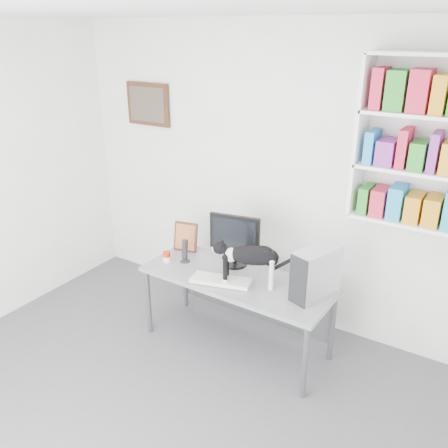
% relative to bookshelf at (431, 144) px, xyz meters
% --- Properties ---
extents(room, '(4.01, 4.01, 2.70)m').
position_rel_bookshelf_xyz_m(room, '(-1.40, -1.85, -0.50)').
color(room, '#525257').
rests_on(room, ground).
extents(bookshelf, '(1.03, 0.28, 1.24)m').
position_rel_bookshelf_xyz_m(bookshelf, '(0.00, 0.00, 0.00)').
color(bookshelf, white).
rests_on(bookshelf, room).
extents(wall_art, '(0.52, 0.04, 0.42)m').
position_rel_bookshelf_xyz_m(wall_art, '(-2.70, 0.12, 0.05)').
color(wall_art, '#462416').
rests_on(wall_art, room).
extents(desk, '(1.64, 0.66, 0.68)m').
position_rel_bookshelf_xyz_m(desk, '(-1.24, -0.56, -1.51)').
color(desk, gray).
rests_on(desk, room).
extents(monitor, '(0.48, 0.29, 0.48)m').
position_rel_bookshelf_xyz_m(monitor, '(-1.38, -0.37, -0.93)').
color(monitor, black).
rests_on(monitor, desk).
extents(keyboard, '(0.52, 0.31, 0.04)m').
position_rel_bookshelf_xyz_m(keyboard, '(-1.31, -0.70, -1.15)').
color(keyboard, silver).
rests_on(keyboard, desk).
extents(pc_tower, '(0.30, 0.44, 0.40)m').
position_rel_bookshelf_xyz_m(pc_tower, '(-0.58, -0.49, -0.97)').
color(pc_tower, silver).
rests_on(pc_tower, desk).
extents(speaker, '(0.11, 0.11, 0.22)m').
position_rel_bookshelf_xyz_m(speaker, '(-1.78, -0.55, -1.06)').
color(speaker, black).
rests_on(speaker, desk).
extents(leaning_print, '(0.24, 0.14, 0.28)m').
position_rel_bookshelf_xyz_m(leaning_print, '(-1.92, -0.36, -1.03)').
color(leaning_print, '#462416').
rests_on(leaning_print, desk).
extents(soup_can, '(0.07, 0.07, 0.10)m').
position_rel_bookshelf_xyz_m(soup_can, '(-1.92, -0.64, -1.12)').
color(soup_can, red).
rests_on(soup_can, desk).
extents(cat, '(0.61, 0.37, 0.37)m').
position_rel_bookshelf_xyz_m(cat, '(-1.08, -0.62, -0.99)').
color(cat, black).
rests_on(cat, desk).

